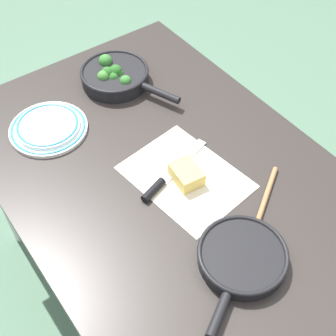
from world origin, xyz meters
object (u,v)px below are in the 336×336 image
object	(u,v)px
skillet_eggs	(242,257)
dinner_plate_stack	(48,127)
cheese_block	(186,175)
grater_knife	(166,178)
skillet_broccoli	(115,76)
wooden_spoon	(257,225)

from	to	relation	value
skillet_eggs	dinner_plate_stack	xyz separation A→B (m)	(0.71, 0.17, -0.01)
cheese_block	skillet_eggs	bearing A→B (deg)	169.92
grater_knife	cheese_block	xyz separation A→B (m)	(-0.03, -0.05, 0.02)
skillet_broccoli	grater_knife	world-z (taller)	skillet_broccoli
skillet_eggs	wooden_spoon	bearing A→B (deg)	178.51
skillet_broccoli	skillet_eggs	size ratio (longest dim) A/B	1.16
wooden_spoon	dinner_plate_stack	size ratio (longest dim) A/B	1.24
skillet_eggs	wooden_spoon	xyz separation A→B (m)	(0.05, -0.10, -0.01)
wooden_spoon	cheese_block	bearing A→B (deg)	-109.33
skillet_eggs	dinner_plate_stack	size ratio (longest dim) A/B	1.28
skillet_broccoli	wooden_spoon	world-z (taller)	skillet_broccoli
skillet_broccoli	grater_knife	bearing A→B (deg)	-35.58
cheese_block	dinner_plate_stack	size ratio (longest dim) A/B	0.41
grater_knife	dinner_plate_stack	bearing A→B (deg)	98.16
skillet_eggs	grater_knife	distance (m)	0.33
skillet_broccoli	cheese_block	bearing A→B (deg)	-29.39
skillet_broccoli	dinner_plate_stack	world-z (taller)	skillet_broccoli
skillet_broccoli	skillet_eggs	bearing A→B (deg)	-30.14
wooden_spoon	dinner_plate_stack	world-z (taller)	dinner_plate_stack
skillet_eggs	dinner_plate_stack	world-z (taller)	skillet_eggs
wooden_spoon	cheese_block	distance (m)	0.24
dinner_plate_stack	skillet_broccoli	bearing A→B (deg)	-76.28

